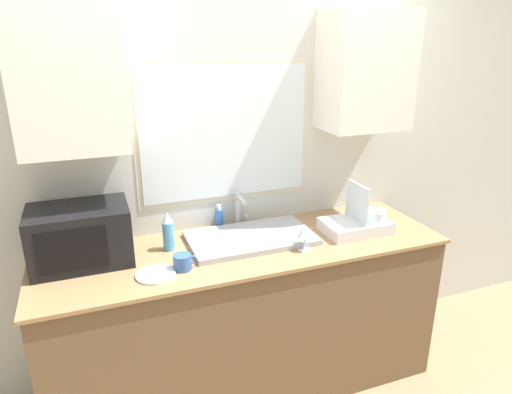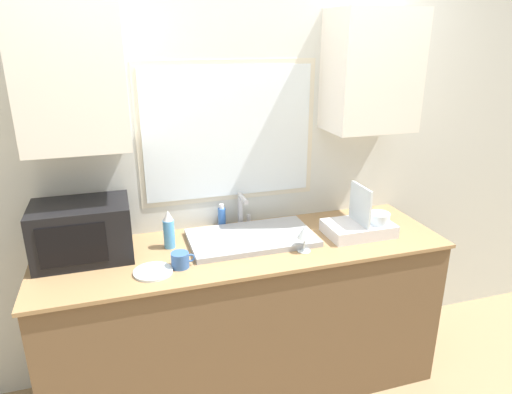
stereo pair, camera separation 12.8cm
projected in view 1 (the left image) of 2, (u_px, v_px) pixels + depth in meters
countertop at (246, 317)px, 2.60m from camera, size 2.17×0.67×0.90m
wall_back at (226, 145)px, 2.56m from camera, size 6.00×0.38×2.60m
sink_basin at (251, 238)px, 2.50m from camera, size 0.68×0.39×0.03m
faucet at (239, 208)px, 2.65m from camera, size 0.08×0.14×0.20m
microwave at (80, 235)px, 2.22m from camera, size 0.47×0.32×0.29m
dish_rack at (358, 223)px, 2.60m from camera, size 0.37×0.24×0.29m
spray_bottle at (168, 232)px, 2.37m from camera, size 0.06×0.06×0.21m
soap_bottle at (219, 218)px, 2.65m from camera, size 0.05×0.05×0.14m
mug_near_sink at (183, 262)px, 2.18m from camera, size 0.12×0.09×0.08m
wine_glass at (305, 232)px, 2.36m from camera, size 0.08×0.08×0.15m
small_plate at (156, 275)px, 2.14m from camera, size 0.19×0.19×0.01m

